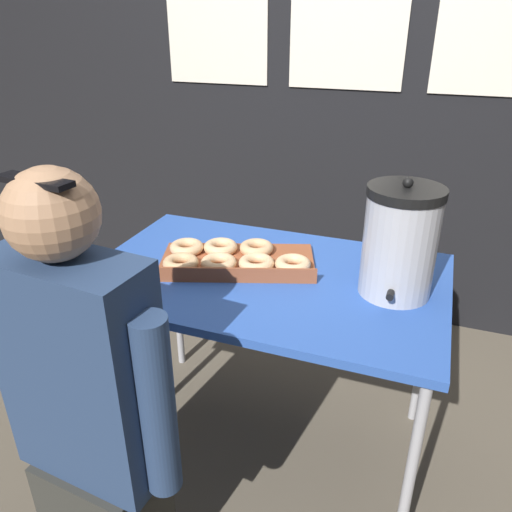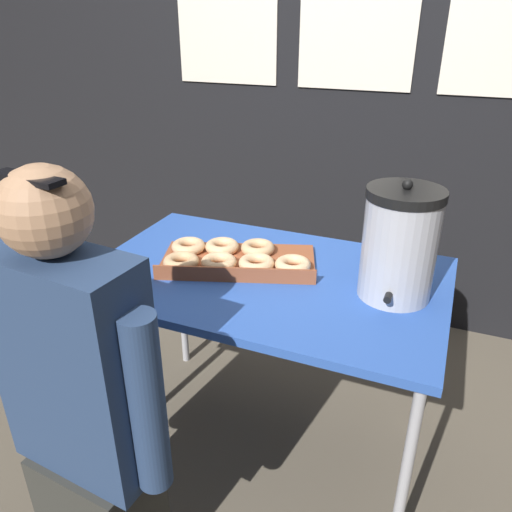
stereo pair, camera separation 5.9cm
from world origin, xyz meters
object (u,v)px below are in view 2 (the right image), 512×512
Objects in this scene: cell_phone at (112,270)px; person_seated at (84,414)px; coffee_urn at (399,244)px; donut_box at (234,258)px.

cell_phone is 0.54m from person_seated.
person_seated is (-0.66, -0.67, -0.31)m from coffee_urn.
cell_phone is (-0.90, -0.21, -0.17)m from coffee_urn.
coffee_urn is at bearing -13.20° from cell_phone.
person_seated is at bearing -88.80° from cell_phone.
donut_box is at bearing -179.76° from coffee_urn.
cell_phone is at bearing -57.16° from person_seated.
coffee_urn is 0.94m from cell_phone.
person_seated is (-0.11, -0.67, -0.16)m from donut_box.
person_seated reaches higher than donut_box.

